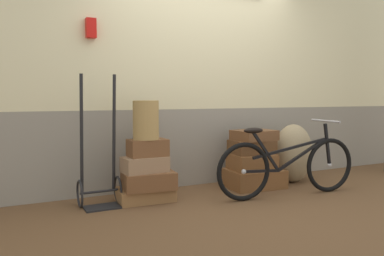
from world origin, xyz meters
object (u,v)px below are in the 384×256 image
(suitcase_7, at_px, (254,135))
(burlap_sack, at_px, (293,153))
(suitcase_3, at_px, (148,148))
(suitcase_5, at_px, (252,162))
(suitcase_0, at_px, (145,194))
(suitcase_6, at_px, (252,147))
(suitcase_2, at_px, (145,164))
(luggage_trolley, at_px, (99,175))
(bicycle, at_px, (288,166))
(suitcase_1, at_px, (149,180))
(suitcase_4, at_px, (254,178))
(wicker_basket, at_px, (146,120))

(suitcase_7, relative_size, burlap_sack, 0.63)
(suitcase_3, distance_m, burlap_sack, 1.93)
(suitcase_5, bearing_deg, suitcase_7, 26.41)
(suitcase_0, distance_m, suitcase_6, 1.39)
(suitcase_7, bearing_deg, suitcase_0, 174.74)
(suitcase_6, bearing_deg, suitcase_7, -11.94)
(suitcase_2, xyz_separation_m, suitcase_6, (1.34, 0.04, 0.09))
(suitcase_0, distance_m, suitcase_3, 0.48)
(luggage_trolley, xyz_separation_m, bicycle, (1.90, -0.54, 0.02))
(suitcase_1, relative_size, suitcase_4, 0.81)
(suitcase_4, xyz_separation_m, bicycle, (0.08, -0.50, 0.22))
(suitcase_1, distance_m, suitcase_4, 1.34)
(suitcase_4, distance_m, burlap_sack, 0.65)
(suitcase_4, bearing_deg, suitcase_1, -174.46)
(suitcase_5, height_order, suitcase_7, suitcase_7)
(wicker_basket, xyz_separation_m, burlap_sack, (1.94, 0.01, -0.47))
(suitcase_3, bearing_deg, burlap_sack, 0.78)
(suitcase_5, height_order, bicycle, bicycle)
(suitcase_4, xyz_separation_m, burlap_sack, (0.60, 0.01, 0.26))
(suitcase_3, height_order, suitcase_6, suitcase_3)
(suitcase_0, xyz_separation_m, suitcase_4, (1.36, -0.02, 0.04))
(luggage_trolley, relative_size, bicycle, 0.76)
(suitcase_2, height_order, suitcase_7, suitcase_7)
(suitcase_7, bearing_deg, wicker_basket, 175.49)
(suitcase_0, distance_m, suitcase_1, 0.16)
(suitcase_3, relative_size, luggage_trolley, 0.30)
(suitcase_0, bearing_deg, suitcase_6, 3.28)
(suitcase_3, xyz_separation_m, wicker_basket, (-0.02, -0.01, 0.28))
(suitcase_2, bearing_deg, wicker_basket, 42.27)
(suitcase_0, bearing_deg, suitcase_1, -58.66)
(suitcase_6, bearing_deg, burlap_sack, 3.31)
(suitcase_4, relative_size, wicker_basket, 1.62)
(suitcase_2, relative_size, suitcase_7, 0.96)
(suitcase_7, distance_m, wicker_basket, 1.36)
(burlap_sack, bearing_deg, luggage_trolley, 179.14)
(suitcase_0, relative_size, suitcase_7, 1.23)
(suitcase_7, relative_size, wicker_basket, 1.17)
(suitcase_7, relative_size, bicycle, 0.27)
(suitcase_5, bearing_deg, bicycle, -70.23)
(suitcase_3, bearing_deg, suitcase_2, -143.90)
(bicycle, bearing_deg, suitcase_0, 160.24)
(bicycle, bearing_deg, suitcase_3, 160.32)
(suitcase_4, xyz_separation_m, wicker_basket, (-1.35, 0.00, 0.73))
(suitcase_5, distance_m, burlap_sack, 0.64)
(suitcase_5, xyz_separation_m, burlap_sack, (0.64, 0.02, 0.06))
(suitcase_3, height_order, suitcase_4, suitcase_3)
(suitcase_5, bearing_deg, suitcase_3, -174.77)
(suitcase_3, height_order, suitcase_7, suitcase_7)
(suitcase_3, height_order, luggage_trolley, luggage_trolley)
(suitcase_3, relative_size, suitcase_5, 0.80)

